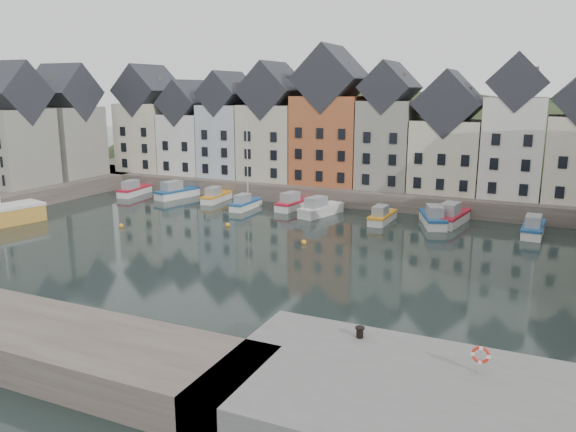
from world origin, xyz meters
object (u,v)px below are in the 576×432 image
Objects in this scene: boat_d at (245,203)px; life_ring_post at (481,356)px; mooring_bollard at (360,332)px; boat_a at (134,190)px.

boat_d reaches higher than life_ring_post.
boat_d is 8.04× the size of life_ring_post.
mooring_bollard is at bearing 167.00° from life_ring_post.
boat_a is 4.79× the size of life_ring_post.
mooring_bollard is at bearing -52.81° from boat_d.
boat_d reaches higher than boat_a.
mooring_bollard is 6.05m from life_ring_post.
mooring_bollard reaches higher than boat_a.
boat_a is 0.60× the size of boat_d.
boat_d is at bearing 131.65° from life_ring_post.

